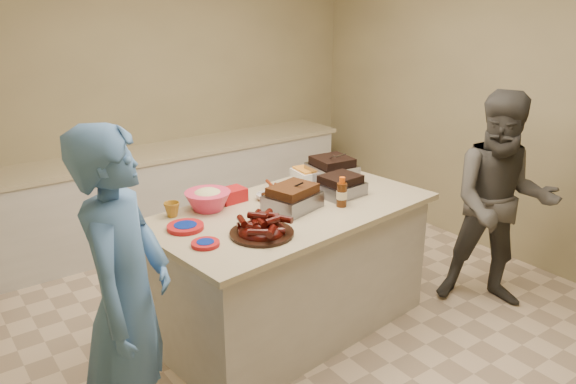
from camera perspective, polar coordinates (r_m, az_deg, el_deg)
room at (r=4.22m, az=2.51°, el=-13.88°), size 4.50×5.00×2.70m
back_counter at (r=5.73m, az=-11.18°, el=0.11°), size 3.60×0.64×0.90m
island at (r=4.27m, az=0.40°, el=-13.40°), size 2.08×1.26×0.94m
rib_platter at (r=3.43m, az=-2.68°, el=-4.36°), size 0.46×0.46×0.16m
pulled_pork_tray at (r=3.82m, az=0.48°, el=-1.73°), size 0.42×0.36×0.11m
brisket_tray at (r=4.10m, az=5.31°, el=-0.31°), size 0.33×0.28×0.09m
roasting_pan at (r=4.42m, az=4.46°, el=1.22°), size 0.35×0.35×0.13m
coleslaw_bowl at (r=3.85m, az=-8.09°, el=-1.74°), size 0.35×0.35×0.21m
sausage_plate at (r=4.15m, az=-0.34°, el=0.03°), size 0.35×0.35×0.05m
mac_cheese_dish at (r=4.50m, az=2.64°, el=1.58°), size 0.34×0.27×0.08m
bbq_bottle_a at (r=3.89m, az=5.44°, el=-1.44°), size 0.08×0.08×0.21m
bbq_bottle_b at (r=3.89m, az=5.44°, el=-1.39°), size 0.08×0.08×0.20m
mustard_bottle at (r=3.84m, az=-2.22°, el=-1.61°), size 0.05×0.05×0.11m
sauce_bowl at (r=3.99m, az=-2.23°, el=-0.79°), size 0.15×0.06×0.14m
plate_stack_large at (r=3.56m, az=-10.37°, el=-3.72°), size 0.25×0.25×0.03m
plate_stack_small at (r=3.32m, az=-8.37°, el=-5.40°), size 0.18×0.18×0.02m
plastic_cup at (r=3.77m, az=-11.66°, el=-2.44°), size 0.12×0.11×0.11m
basket_stack at (r=3.98m, az=-5.71°, el=-0.94°), size 0.20×0.15×0.09m
guest_gray at (r=4.84m, az=19.61°, el=-10.35°), size 1.78×1.75×0.64m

